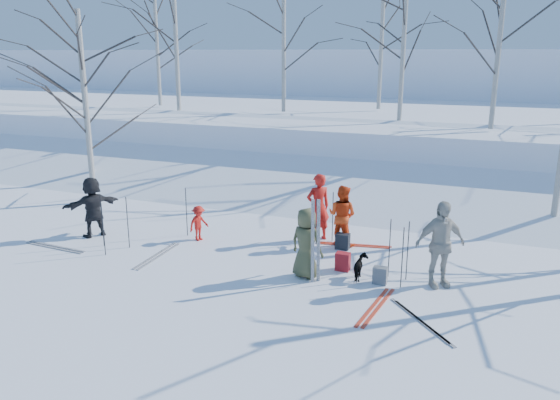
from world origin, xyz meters
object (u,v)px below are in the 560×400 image
at_px(skier_olive_center, 306,243).
at_px(backpack_grey, 380,275).
at_px(skier_red_seated, 199,223).
at_px(skier_red_north, 318,207).
at_px(skier_cream_east, 440,244).
at_px(dog, 361,268).
at_px(backpack_red, 343,262).
at_px(backpack_dark, 343,241).
at_px(skier_redor_behind, 342,215).
at_px(skier_grey_west, 93,207).

xyz_separation_m(skier_olive_center, backpack_grey, (1.61, 0.24, -0.60)).
xyz_separation_m(skier_red_seated, backpack_grey, (5.05, -1.02, -0.28)).
relative_size(skier_red_north, skier_cream_east, 0.95).
bearing_deg(dog, backpack_red, -43.69).
distance_m(backpack_red, backpack_grey, 1.04).
relative_size(skier_olive_center, backpack_dark, 3.96).
relative_size(skier_olive_center, backpack_grey, 4.17).
bearing_deg(skier_redor_behind, skier_grey_west, 26.65).
relative_size(skier_olive_center, dog, 2.49).
bearing_deg(backpack_dark, skier_olive_center, -97.70).
relative_size(skier_cream_east, dog, 2.94).
bearing_deg(backpack_red, skier_redor_behind, 106.71).
xyz_separation_m(skier_olive_center, skier_cream_east, (2.76, 0.60, 0.15)).
bearing_deg(backpack_dark, backpack_red, -74.33).
distance_m(backpack_red, backpack_dark, 1.41).
xyz_separation_m(skier_redor_behind, skier_red_seated, (-3.60, -1.07, -0.32)).
height_order(skier_red_north, backpack_dark, skier_red_north).
bearing_deg(skier_olive_center, skier_red_north, -63.68).
bearing_deg(skier_red_seated, skier_redor_behind, -54.11).
bearing_deg(skier_cream_east, skier_redor_behind, 113.26).
height_order(skier_grey_west, backpack_grey, skier_grey_west).
bearing_deg(skier_redor_behind, skier_cream_east, 157.08).
distance_m(skier_red_seated, skier_grey_west, 2.93).
distance_m(skier_redor_behind, skier_cream_east, 3.13).
xyz_separation_m(skier_grey_west, dog, (7.41, -0.19, -0.55)).
height_order(skier_redor_behind, backpack_grey, skier_redor_behind).
bearing_deg(skier_red_seated, dog, -82.20).
xyz_separation_m(skier_red_seated, skier_grey_west, (-2.81, -0.75, 0.35)).
bearing_deg(skier_olive_center, skier_grey_west, 9.36).
distance_m(skier_olive_center, dog, 1.31).
xyz_separation_m(skier_cream_east, backpack_grey, (-1.15, -0.36, -0.75)).
distance_m(skier_cream_east, skier_grey_west, 9.02).
distance_m(skier_red_north, skier_red_seated, 3.18).
relative_size(skier_olive_center, skier_red_north, 0.88).
bearing_deg(skier_red_north, backpack_dark, 109.24).
bearing_deg(backpack_red, skier_red_seated, 171.80).
relative_size(skier_grey_west, dog, 2.58).
bearing_deg(backpack_dark, skier_red_north, 150.32).
bearing_deg(skier_olive_center, backpack_dark, -83.62).
relative_size(skier_redor_behind, dog, 2.48).
relative_size(skier_olive_center, skier_redor_behind, 1.00).
xyz_separation_m(skier_olive_center, backpack_dark, (0.27, 2.03, -0.59)).
relative_size(skier_red_seated, backpack_red, 2.24).
distance_m(skier_red_seated, skier_cream_east, 6.26).
height_order(skier_red_north, skier_redor_behind, skier_red_north).
height_order(skier_cream_east, skier_grey_west, skier_cream_east).
height_order(skier_red_seated, skier_grey_west, skier_grey_west).
height_order(skier_olive_center, skier_cream_east, skier_cream_east).
height_order(skier_red_north, skier_grey_west, skier_red_north).
distance_m(skier_olive_center, backpack_red, 1.11).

